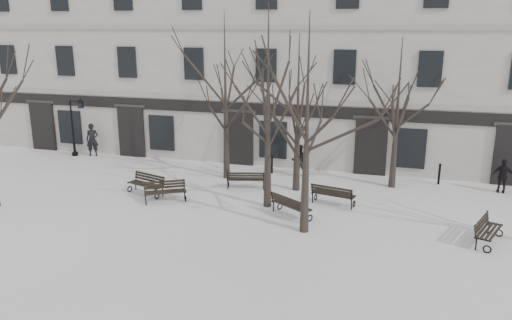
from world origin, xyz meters
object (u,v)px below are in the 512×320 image
at_px(bench_3, 147,183).
at_px(lamp_post, 76,123).
at_px(bench_5, 487,230).
at_px(bench_4, 246,179).
at_px(bench_0, 165,191).
at_px(bench_1, 333,194).
at_px(bench_2, 290,205).
at_px(tree_1, 268,83).
at_px(tree_2, 308,99).

xyz_separation_m(bench_3, lamp_post, (-7.09, 5.06, 1.45)).
bearing_deg(bench_5, bench_4, 92.47).
relative_size(bench_0, bench_1, 0.96).
height_order(bench_2, lamp_post, lamp_post).
distance_m(tree_1, bench_0, 6.47).
bearing_deg(bench_0, tree_2, -43.61).
bearing_deg(bench_1, tree_1, 30.41).
bearing_deg(bench_2, bench_1, -95.76).
bearing_deg(lamp_post, tree_2, -26.41).
relative_size(tree_2, bench_2, 4.31).
height_order(tree_1, bench_0, tree_1).
xyz_separation_m(tree_2, bench_3, (-7.62, 2.24, -4.44)).
height_order(tree_1, bench_5, tree_1).
bearing_deg(tree_1, bench_0, -171.68).
bearing_deg(bench_3, bench_5, 11.67).
bearing_deg(bench_5, bench_3, 105.40).
height_order(bench_1, bench_3, bench_1).
height_order(bench_3, bench_5, bench_3).
xyz_separation_m(bench_5, lamp_post, (-21.06, 6.58, 1.46)).
xyz_separation_m(bench_4, bench_5, (9.86, -3.42, 0.01)).
relative_size(bench_2, lamp_post, 0.54).
xyz_separation_m(bench_1, bench_2, (-1.46, -1.78, -0.01)).
height_order(tree_1, bench_3, tree_1).
relative_size(tree_2, lamp_post, 2.34).
relative_size(bench_1, bench_5, 1.02).
relative_size(bench_2, bench_5, 0.97).
xyz_separation_m(bench_4, lamp_post, (-11.19, 3.16, 1.47)).
distance_m(tree_1, bench_5, 9.66).
bearing_deg(lamp_post, bench_1, -15.49).
bearing_deg(lamp_post, bench_5, -17.34).
bearing_deg(tree_2, lamp_post, 153.59).
bearing_deg(tree_1, bench_1, 17.64).
relative_size(bench_0, bench_5, 0.97).
relative_size(tree_1, bench_2, 4.52).
height_order(tree_2, bench_1, tree_2).
xyz_separation_m(tree_2, lamp_post, (-14.72, 7.31, -2.99)).
bearing_deg(bench_4, lamp_post, -29.82).
distance_m(tree_2, bench_2, 4.69).
bearing_deg(bench_1, tree_2, 90.44).
bearing_deg(bench_3, tree_1, 17.45).
height_order(tree_1, bench_4, tree_1).
bearing_deg(tree_2, tree_1, 131.89).
xyz_separation_m(bench_2, bench_4, (-2.72, 2.88, -0.01)).
distance_m(bench_1, bench_3, 8.33).
bearing_deg(bench_4, bench_1, 151.16).
height_order(bench_2, bench_4, bench_2).
relative_size(bench_0, lamp_post, 0.54).
distance_m(tree_2, lamp_post, 16.70).
distance_m(bench_4, bench_5, 10.44).
distance_m(bench_1, bench_5, 6.13).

